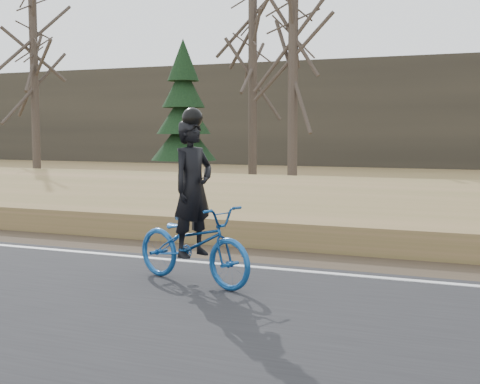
% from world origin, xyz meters
% --- Properties ---
extents(ground, '(120.00, 120.00, 0.00)m').
position_xyz_m(ground, '(0.00, 0.00, 0.00)').
color(ground, '#946F4B').
rests_on(ground, ground).
extents(road, '(120.00, 6.00, 0.06)m').
position_xyz_m(road, '(0.00, -2.50, 0.03)').
color(road, black).
rests_on(road, ground).
extents(edge_line, '(120.00, 0.12, 0.01)m').
position_xyz_m(edge_line, '(0.00, 0.20, 0.07)').
color(edge_line, silver).
rests_on(edge_line, road).
extents(shoulder, '(120.00, 1.60, 0.04)m').
position_xyz_m(shoulder, '(0.00, 1.20, 0.02)').
color(shoulder, '#473A2B').
rests_on(shoulder, ground).
extents(embankment, '(120.00, 5.00, 0.44)m').
position_xyz_m(embankment, '(0.00, 4.20, 0.22)').
color(embankment, '#946F4B').
rests_on(embankment, ground).
extents(ballast, '(120.00, 3.00, 0.45)m').
position_xyz_m(ballast, '(0.00, 8.00, 0.23)').
color(ballast, slate).
rests_on(ballast, ground).
extents(railroad, '(120.00, 2.40, 0.29)m').
position_xyz_m(railroad, '(0.00, 8.00, 0.53)').
color(railroad, black).
rests_on(railroad, ballast).
extents(treeline_backdrop, '(120.00, 4.00, 6.00)m').
position_xyz_m(treeline_backdrop, '(0.00, 30.00, 3.00)').
color(treeline_backdrop, '#383328').
rests_on(treeline_backdrop, ground).
extents(cyclist, '(2.03, 1.22, 2.23)m').
position_xyz_m(cyclist, '(0.62, -1.02, 0.76)').
color(cyclist, navy).
rests_on(cyclist, road).
extents(bare_tree_far_left, '(0.36, 0.36, 8.32)m').
position_xyz_m(bare_tree_far_left, '(-15.06, 14.67, 4.16)').
color(bare_tree_far_left, '#493E35').
rests_on(bare_tree_far_left, ground).
extents(bare_tree_left, '(0.36, 0.36, 7.90)m').
position_xyz_m(bare_tree_left, '(-6.04, 17.37, 3.95)').
color(bare_tree_left, '#493E35').
rests_on(bare_tree_left, ground).
extents(bare_tree_near_left, '(0.36, 0.36, 7.82)m').
position_xyz_m(bare_tree_near_left, '(-3.38, 14.69, 3.91)').
color(bare_tree_near_left, '#493E35').
rests_on(bare_tree_near_left, ground).
extents(conifer, '(2.60, 2.60, 5.61)m').
position_xyz_m(conifer, '(-8.00, 14.97, 2.65)').
color(conifer, '#493E35').
rests_on(conifer, ground).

